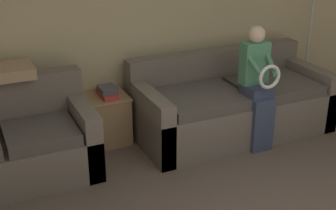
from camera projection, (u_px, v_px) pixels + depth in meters
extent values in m
cube|color=#C6B789|center=(154.00, 16.00, 5.15)|extent=(7.03, 0.06, 2.55)
cube|color=#70665B|center=(232.00, 113.00, 5.29)|extent=(2.19, 1.00, 0.47)
cube|color=#70665B|center=(216.00, 66.00, 5.45)|extent=(2.19, 0.20, 0.41)
cube|color=#70665B|center=(149.00, 121.00, 4.86)|extent=(0.16, 1.00, 0.67)
cube|color=#70665B|center=(304.00, 91.00, 5.64)|extent=(0.16, 1.00, 0.67)
cube|color=#514C47|center=(200.00, 99.00, 4.91)|extent=(0.88, 0.76, 0.11)
cube|color=#514C47|center=(273.00, 86.00, 5.27)|extent=(0.88, 0.76, 0.11)
cube|color=#70665B|center=(4.00, 161.00, 4.35)|extent=(1.69, 0.86, 0.41)
cube|color=#70665B|center=(84.00, 134.00, 4.59)|extent=(0.16, 0.86, 0.66)
cube|color=#514C47|center=(41.00, 134.00, 4.29)|extent=(0.64, 0.62, 0.11)
cube|color=#384260|center=(262.00, 125.00, 4.86)|extent=(0.25, 0.10, 0.58)
cube|color=#384260|center=(256.00, 90.00, 4.85)|extent=(0.25, 0.28, 0.11)
cube|color=#4C8E66|center=(254.00, 63.00, 4.80)|extent=(0.29, 0.14, 0.44)
sphere|color=beige|center=(257.00, 34.00, 4.68)|extent=(0.18, 0.18, 0.18)
torus|color=white|center=(270.00, 77.00, 4.60)|extent=(0.25, 0.04, 0.25)
cylinder|color=#4C8E66|center=(254.00, 65.00, 4.64)|extent=(0.10, 0.31, 0.24)
cylinder|color=#4C8E66|center=(270.00, 62.00, 4.71)|extent=(0.10, 0.31, 0.24)
cube|color=#9E7A51|center=(108.00, 119.00, 5.06)|extent=(0.41, 0.41, 0.54)
cube|color=tan|center=(107.00, 97.00, 4.96)|extent=(0.43, 0.43, 0.02)
cube|color=#BC3833|center=(107.00, 94.00, 4.94)|extent=(0.16, 0.32, 0.05)
cube|color=#4C4C56|center=(108.00, 89.00, 4.92)|extent=(0.17, 0.24, 0.05)
cylinder|color=#2D2B28|center=(301.00, 101.00, 6.20)|extent=(0.26, 0.26, 0.02)
cylinder|color=#B7B7BC|center=(309.00, 41.00, 5.88)|extent=(0.03, 0.03, 1.63)
cube|color=tan|center=(10.00, 71.00, 4.40)|extent=(0.42, 0.42, 0.10)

